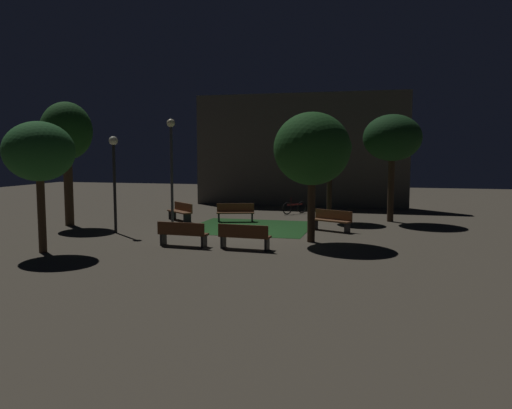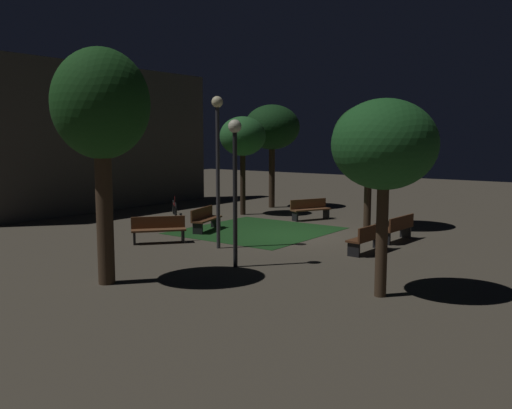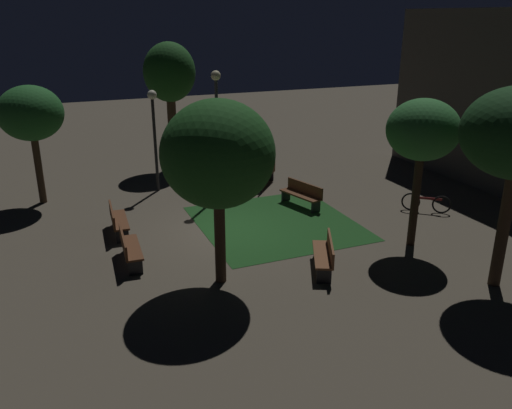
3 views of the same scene
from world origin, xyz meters
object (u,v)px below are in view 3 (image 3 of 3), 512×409
bench_by_lamp (325,254)px  lamp_post_plaza_east (154,122)px  tree_back_right (423,131)px  lamp_post_path_center (217,114)px  bench_front_right (302,194)px  bicycle (426,203)px  bench_lawn_edge (117,220)px  tree_right_canopy (170,75)px  tree_near_wall (218,155)px  bench_path_side (129,247)px  bench_near_trees (265,175)px  tree_back_left (31,114)px

bench_by_lamp → lamp_post_plaza_east: bearing=-162.1°
bench_by_lamp → tree_back_right: 4.51m
lamp_post_path_center → lamp_post_plaza_east: bearing=-129.5°
bench_front_right → bicycle: 4.44m
lamp_post_plaza_east → lamp_post_path_center: lamp_post_path_center is taller
bench_lawn_edge → lamp_post_path_center: (-2.21, 4.17, 2.75)m
tree_back_right → lamp_post_plaza_east: tree_back_right is taller
tree_right_canopy → bicycle: size_ratio=4.12×
tree_near_wall → tree_right_canopy: bearing=172.2°
lamp_post_plaza_east → tree_right_canopy: bearing=155.4°
bench_by_lamp → lamp_post_plaza_east: lamp_post_plaza_east is taller
bench_by_lamp → bench_front_right: size_ratio=0.98×
bench_front_right → lamp_post_plaza_east: (-3.84, -4.52, 2.28)m
bench_path_side → bench_lawn_edge: bearing=-180.0°
bench_lawn_edge → bench_path_side: size_ratio=1.00×
bench_path_side → tree_back_right: bearing=76.3°
bench_front_right → tree_near_wall: 7.00m
bench_front_right → bench_near_trees: bearing=-173.3°
bench_by_lamp → bench_near_trees: 7.63m
bench_path_side → lamp_post_path_center: size_ratio=0.38×
lamp_post_plaza_east → bench_path_side: bearing=-19.3°
bench_front_right → bench_near_trees: same height
bench_lawn_edge → tree_right_canopy: (-7.05, 3.61, 3.72)m
tree_back_right → tree_back_left: (-8.41, -10.40, -0.20)m
bench_lawn_edge → tree_back_left: size_ratio=0.42×
tree_near_wall → bicycle: 9.26m
lamp_post_path_center → tree_back_right: bearing=31.9°
tree_near_wall → bicycle: (-2.12, 8.46, -3.11)m
bench_lawn_edge → lamp_post_plaza_east: 4.99m
bench_front_right → bicycle: size_ratio=1.37×
tree_back_right → lamp_post_plaza_east: 10.21m
lamp_post_path_center → bench_path_side: bearing=-42.9°
tree_back_left → lamp_post_path_center: 6.62m
bench_path_side → bench_near_trees: size_ratio=1.08×
bench_lawn_edge → bench_near_trees: bearing=113.2°
lamp_post_plaza_east → bench_front_right: bearing=49.7°
bench_by_lamp → bench_front_right: (-4.80, 1.74, 0.00)m
tree_back_left → bench_near_trees: bearing=80.8°
bench_by_lamp → lamp_post_plaza_east: size_ratio=0.46×
tree_back_right → tree_back_left: bearing=-129.0°
tree_back_left → bicycle: tree_back_left is taller
tree_near_wall → lamp_post_path_center: size_ratio=1.00×
bench_by_lamp → lamp_post_path_center: lamp_post_path_center is taller
lamp_post_plaza_east → bench_by_lamp: bearing=17.9°
bench_front_right → bench_lawn_edge: bearing=-89.7°
tree_near_wall → lamp_post_plaza_east: bearing=179.3°
bench_lawn_edge → bench_front_right: bearing=90.3°
bench_path_side → tree_right_canopy: (-9.33, 3.61, 3.72)m
bench_near_trees → bicycle: 6.44m
bench_front_right → tree_near_wall: size_ratio=0.39×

